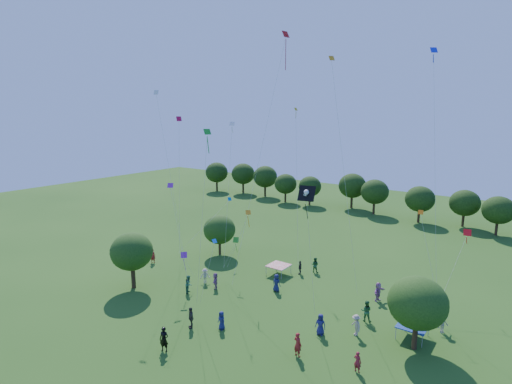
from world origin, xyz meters
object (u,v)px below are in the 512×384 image
(near_tree_north, at_px, (219,230))
(tent_red_stripe, at_px, (279,266))
(near_tree_west, at_px, (132,252))
(near_tree_east, at_px, (418,303))
(red_high_kite, at_px, (277,80))
(man_in_black, at_px, (164,339))
(tent_blue, at_px, (413,326))
(pirate_kite, at_px, (307,195))

(near_tree_north, bearing_deg, tent_red_stripe, -6.29)
(near_tree_west, xyz_separation_m, near_tree_north, (0.66, 12.76, -0.61))
(near_tree_east, xyz_separation_m, red_high_kite, (-16.11, 5.14, 17.18))
(tent_red_stripe, bearing_deg, near_tree_west, -131.21)
(near_tree_north, xyz_separation_m, man_in_black, (10.56, -18.53, -2.33))
(tent_red_stripe, height_order, man_in_black, man_in_black)
(near_tree_east, distance_m, man_in_black, 19.24)
(near_tree_north, relative_size, red_high_kite, 0.21)
(near_tree_east, bearing_deg, tent_blue, 110.22)
(near_tree_west, bearing_deg, tent_blue, 15.42)
(near_tree_west, relative_size, near_tree_east, 1.02)
(near_tree_west, relative_size, red_high_kite, 0.24)
(near_tree_north, relative_size, tent_blue, 2.33)
(tent_red_stripe, height_order, tent_blue, same)
(near_tree_west, xyz_separation_m, tent_blue, (25.90, 7.14, -2.88))
(near_tree_west, bearing_deg, tent_red_stripe, 48.79)
(pirate_kite, xyz_separation_m, red_high_kite, (-8.82, 9.41, 9.12))
(near_tree_east, height_order, man_in_black, near_tree_east)
(near_tree_north, relative_size, tent_red_stripe, 2.33)
(tent_blue, bearing_deg, tent_red_stripe, 163.76)
(near_tree_east, relative_size, tent_red_stripe, 2.61)
(tent_red_stripe, height_order, pirate_kite, pirate_kite)
(tent_red_stripe, xyz_separation_m, tent_blue, (15.65, -4.56, 0.00))
(tent_red_stripe, bearing_deg, near_tree_east, -20.47)
(tent_red_stripe, relative_size, red_high_kite, 0.09)
(man_in_black, distance_m, pirate_kite, 15.23)
(red_high_kite, bearing_deg, pirate_kite, -46.87)
(near_tree_west, xyz_separation_m, red_high_kite, (10.34, 10.80, 17.04))
(near_tree_west, height_order, near_tree_north, near_tree_west)
(tent_blue, bearing_deg, near_tree_west, -164.58)
(man_in_black, bearing_deg, pirate_kite, 21.11)
(near_tree_west, relative_size, man_in_black, 3.00)
(pirate_kite, distance_m, red_high_kite, 15.80)
(tent_red_stripe, relative_size, tent_blue, 1.00)
(near_tree_east, relative_size, red_high_kite, 0.23)
(near_tree_west, relative_size, near_tree_north, 1.14)
(tent_blue, height_order, pirate_kite, pirate_kite)
(near_tree_east, bearing_deg, tent_red_stripe, 159.53)
(man_in_black, bearing_deg, red_high_kite, 72.11)
(man_in_black, xyz_separation_m, red_high_kite, (-0.88, 16.57, 19.98))
(man_in_black, bearing_deg, near_tree_west, 131.86)
(near_tree_north, distance_m, near_tree_east, 26.75)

